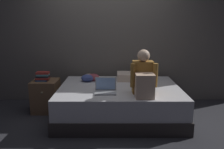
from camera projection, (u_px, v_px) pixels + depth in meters
ground_plane at (106, 124)px, 3.56m from camera, size 8.00×8.00×0.00m
wall_back at (107, 33)px, 4.42m from camera, size 5.60×0.10×2.70m
bed at (119, 102)px, 3.79m from camera, size 2.00×1.50×0.52m
nightstand at (45, 96)px, 4.02m from camera, size 0.44×0.46×0.57m
person_sitting at (143, 78)px, 3.27m from camera, size 0.39×0.44×0.66m
laptop at (105, 89)px, 3.41m from camera, size 0.32×0.23×0.22m
pillow at (132, 76)px, 4.16m from camera, size 0.56×0.36×0.13m
book_stack at (42, 77)px, 3.92m from camera, size 0.22×0.16×0.15m
clothes_pile at (89, 77)px, 4.11m from camera, size 0.32×0.33×0.13m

